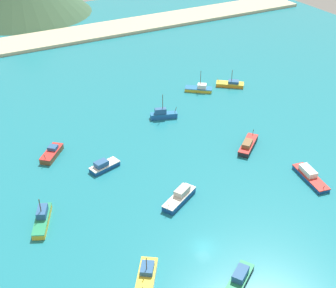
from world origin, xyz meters
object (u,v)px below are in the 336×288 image
(fishing_boat_1, at_px, (52,153))
(fishing_boat_3, at_px, (147,276))
(fishing_boat_2, at_px, (310,176))
(fishing_boat_9, at_px, (248,145))
(fishing_boat_6, at_px, (163,114))
(fishing_boat_11, at_px, (104,166))
(fishing_boat_0, at_px, (180,197))
(fishing_boat_4, at_px, (231,84))
(fishing_boat_7, at_px, (199,89))
(fishing_boat_5, at_px, (42,219))
(fishing_boat_10, at_px, (238,281))

(fishing_boat_1, bearing_deg, fishing_boat_3, -85.70)
(fishing_boat_2, height_order, fishing_boat_9, fishing_boat_9)
(fishing_boat_6, bearing_deg, fishing_boat_11, -147.12)
(fishing_boat_0, xyz_separation_m, fishing_boat_4, (41.92, 41.83, -0.25))
(fishing_boat_0, relative_size, fishing_boat_9, 1.03)
(fishing_boat_0, xyz_separation_m, fishing_boat_3, (-15.51, -15.88, -0.12))
(fishing_boat_3, relative_size, fishing_boat_7, 1.01)
(fishing_boat_2, xyz_separation_m, fishing_boat_11, (-39.46, 25.50, 0.09))
(fishing_boat_0, distance_m, fishing_boat_11, 20.92)
(fishing_boat_1, distance_m, fishing_boat_7, 52.23)
(fishing_boat_5, bearing_deg, fishing_boat_4, 26.70)
(fishing_boat_1, xyz_separation_m, fishing_boat_9, (43.98, -19.49, 0.05))
(fishing_boat_6, bearing_deg, fishing_boat_4, 16.17)
(fishing_boat_4, bearing_deg, fishing_boat_3, -134.86)
(fishing_boat_2, xyz_separation_m, fishing_boat_9, (-4.58, 17.01, 0.10))
(fishing_boat_0, relative_size, fishing_boat_6, 1.24)
(fishing_boat_1, xyz_separation_m, fishing_boat_2, (48.56, -36.50, -0.05))
(fishing_boat_1, relative_size, fishing_boat_6, 1.02)
(fishing_boat_0, height_order, fishing_boat_7, fishing_boat_7)
(fishing_boat_9, bearing_deg, fishing_boat_5, -176.72)
(fishing_boat_4, bearing_deg, fishing_boat_7, 171.05)
(fishing_boat_11, bearing_deg, fishing_boat_4, 24.29)
(fishing_boat_7, height_order, fishing_boat_10, fishing_boat_7)
(fishing_boat_10, bearing_deg, fishing_boat_7, 63.58)
(fishing_boat_9, bearing_deg, fishing_boat_3, -147.48)
(fishing_boat_3, bearing_deg, fishing_boat_1, 94.30)
(fishing_boat_6, relative_size, fishing_boat_7, 0.92)
(fishing_boat_10, height_order, fishing_boat_11, fishing_boat_11)
(fishing_boat_4, distance_m, fishing_boat_9, 36.03)
(fishing_boat_3, distance_m, fishing_boat_11, 34.82)
(fishing_boat_4, bearing_deg, fishing_boat_10, -123.78)
(fishing_boat_0, xyz_separation_m, fishing_boat_1, (-18.92, 29.48, -0.16))
(fishing_boat_2, height_order, fishing_boat_4, fishing_boat_4)
(fishing_boat_2, height_order, fishing_boat_10, fishing_boat_10)
(fishing_boat_0, distance_m, fishing_boat_1, 35.03)
(fishing_boat_4, height_order, fishing_boat_7, fishing_boat_7)
(fishing_boat_7, distance_m, fishing_boat_11, 48.21)
(fishing_boat_4, bearing_deg, fishing_boat_1, -168.52)
(fishing_boat_0, xyz_separation_m, fishing_boat_6, (13.62, 33.62, 0.12))
(fishing_boat_6, bearing_deg, fishing_boat_9, -64.17)
(fishing_boat_0, height_order, fishing_boat_11, fishing_boat_0)
(fishing_boat_3, bearing_deg, fishing_boat_10, -31.54)
(fishing_boat_2, relative_size, fishing_boat_3, 1.31)
(fishing_boat_10, bearing_deg, fishing_boat_11, 100.20)
(fishing_boat_3, relative_size, fishing_boat_11, 1.11)
(fishing_boat_9, bearing_deg, fishing_boat_7, 79.28)
(fishing_boat_9, bearing_deg, fishing_boat_4, 62.10)
(fishing_boat_3, height_order, fishing_boat_7, fishing_boat_7)
(fishing_boat_9, xyz_separation_m, fishing_boat_11, (-34.87, 8.49, -0.01))
(fishing_boat_6, height_order, fishing_boat_9, fishing_boat_6)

